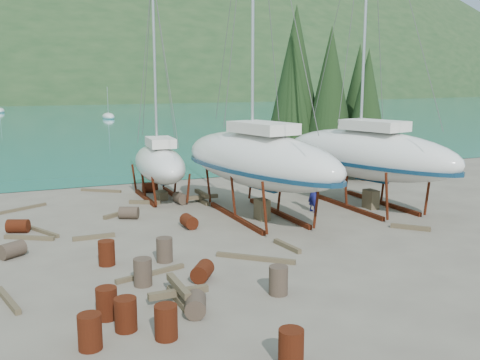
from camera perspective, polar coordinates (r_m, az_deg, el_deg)
name	(u,v)px	position (r m, az deg, el deg)	size (l,w,h in m)	color
ground	(224,249)	(20.71, -1.73, -7.42)	(600.00, 600.00, 0.00)	#5B5248
bay_water	(16,95)	(333.44, -22.82, 8.39)	(700.00, 700.00, 0.00)	#197E7C
far_hill	(15,94)	(338.43, -22.84, 8.41)	(800.00, 360.00, 110.00)	#1D371B
far_house_right	(109,92)	(211.65, -13.83, 9.06)	(6.60, 5.60, 5.60)	beige
cypress_near_right	(330,91)	(36.25, 9.60, 9.33)	(3.60, 3.60, 10.00)	black
cypress_mid_right	(367,105)	(35.51, 13.39, 7.77)	(3.06, 3.06, 8.50)	black
cypress_back_left	(296,78)	(37.17, 5.95, 10.78)	(4.14, 4.14, 11.50)	black
cypress_far_right	(358,99)	(38.80, 12.50, 8.43)	(3.24, 3.24, 9.00)	black
moored_boat_mid	(108,117)	(100.00, -13.86, 6.58)	(2.00, 5.00, 6.05)	silver
moored_boat_far	(0,111)	(128.43, -24.25, 6.73)	(2.00, 5.00, 6.05)	silver
large_sailboat_near	(257,159)	(25.07, 1.87, 2.27)	(5.31, 11.47, 17.42)	silver
large_sailboat_far	(366,153)	(28.05, 13.34, 2.77)	(5.63, 11.14, 16.93)	silver
small_sailboat_shore	(159,163)	(29.67, -8.61, 1.82)	(2.96, 7.72, 12.09)	silver
worker	(313,193)	(26.65, 7.84, -1.36)	(0.70, 0.46, 1.93)	navy
drum_0	(107,303)	(15.24, -14.04, -12.64)	(0.58, 0.58, 0.88)	#5F2510
drum_1	(196,305)	(15.15, -4.76, -13.11)	(0.58, 0.58, 0.88)	#2D2823
drum_2	(18,226)	(24.78, -22.60, -4.55)	(0.58, 0.58, 0.88)	#5F2510
drum_3	(166,322)	(13.87, -7.89, -14.78)	(0.58, 0.58, 0.88)	#5F2510
drum_4	(150,188)	(31.65, -9.58, -0.81)	(0.58, 0.58, 0.88)	#5F2510
drum_5	(165,250)	(19.42, -8.06, -7.38)	(0.58, 0.58, 0.88)	#2D2823
drum_6	(189,221)	(23.74, -5.46, -4.42)	(0.58, 0.58, 0.88)	#5F2510
drum_7	(291,348)	(12.62, 5.47, -17.40)	(0.58, 0.58, 0.88)	#5F2510
drum_9	(129,213)	(25.73, -11.76, -3.44)	(0.58, 0.58, 0.88)	#2D2823
drum_10	(126,314)	(14.47, -12.09, -13.83)	(0.58, 0.58, 0.88)	#5F2510
drum_11	(180,198)	(28.52, -6.37, -1.95)	(0.58, 0.58, 0.88)	#2D2823
drum_12	(202,271)	(17.60, -4.03, -9.69)	(0.58, 0.58, 0.88)	#5F2510
drum_13	(90,332)	(13.75, -15.72, -15.32)	(0.58, 0.58, 0.88)	#5F2510
drum_14	(107,253)	(19.45, -14.04, -7.56)	(0.58, 0.58, 0.88)	#5F2510
drum_15	(12,250)	(21.41, -23.13, -6.86)	(0.58, 0.58, 0.88)	#2D2823
drum_16	(143,272)	(17.33, -10.33, -9.64)	(0.58, 0.58, 0.88)	#2D2823
drum_17	(278,280)	(16.43, 4.12, -10.63)	(0.58, 0.58, 0.88)	#2D2823
timber_0	(23,209)	(29.12, -22.17, -2.84)	(0.14, 2.63, 0.14)	brown
timber_1	(411,227)	(24.59, 17.73, -4.83)	(0.19, 1.69, 0.19)	brown
timber_3	(151,273)	(18.24, -9.50, -9.81)	(0.15, 2.54, 0.15)	brown
timber_4	(94,237)	(22.84, -15.32, -5.87)	(0.17, 1.70, 0.17)	brown
timber_5	(255,258)	(19.49, 1.64, -8.32)	(0.16, 2.96, 0.16)	brown
timber_6	(145,202)	(28.75, -10.13, -2.34)	(0.19, 1.67, 0.19)	brown
timber_7	(287,246)	(20.92, 5.05, -7.03)	(0.17, 1.67, 0.17)	brown
timber_8	(120,213)	(26.53, -12.66, -3.50)	(0.19, 2.06, 0.19)	brown
timber_9	(101,191)	(32.51, -14.62, -1.10)	(0.15, 2.54, 0.15)	brown
timber_12	(8,300)	(17.29, -23.49, -11.66)	(0.17, 2.15, 0.17)	brown
timber_15	(39,230)	(24.61, -20.61, -5.04)	(0.15, 2.89, 0.15)	brown
timber_17	(29,238)	(23.59, -21.56, -5.74)	(0.16, 2.16, 0.16)	brown
timber_pile_fore	(179,292)	(15.98, -6.58, -11.82)	(1.80, 1.80, 0.60)	brown
timber_pile_aft	(202,197)	(28.65, -4.09, -1.83)	(1.80, 1.80, 0.60)	brown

